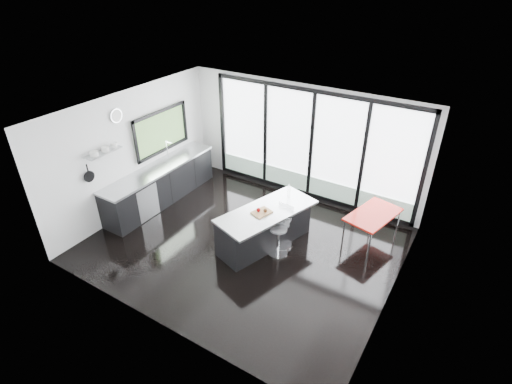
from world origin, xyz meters
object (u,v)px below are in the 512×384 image
Objects in this scene: red_table at (371,227)px; island at (264,226)px; bar_stool_far at (281,231)px; bar_stool_near at (278,241)px.

island is at bearing -145.23° from red_table.
bar_stool_far is (0.34, 0.12, -0.07)m from island.
bar_stool_near is 2.03m from red_table.
island is 3.52× the size of bar_stool_near.
bar_stool_far is (-0.07, 0.27, 0.04)m from bar_stool_near.
bar_stool_far is 0.58× the size of red_table.
island is at bearing 164.12° from bar_stool_near.
bar_stool_far is at bearing -142.37° from red_table.
bar_stool_far reaches higher than red_table.
red_table is (1.44, 1.44, 0.01)m from bar_stool_near.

